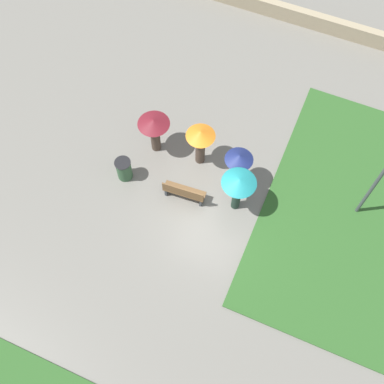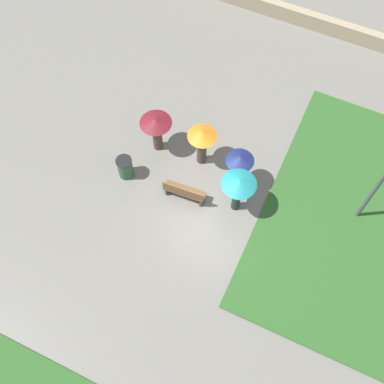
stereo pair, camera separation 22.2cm
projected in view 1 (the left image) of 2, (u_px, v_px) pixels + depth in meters
name	position (u px, v px, depth m)	size (l,w,h in m)	color
ground_plane	(209.00, 211.00, 17.07)	(90.00, 90.00, 0.00)	slate
lawn_patch_near	(383.00, 225.00, 16.78)	(8.23, 9.75, 0.06)	#2D5B26
parapet_wall	(297.00, 16.00, 21.08)	(45.00, 0.35, 0.73)	tan
park_bench	(184.00, 192.00, 16.90)	(1.54, 0.54, 0.90)	brown
trash_bin	(124.00, 169.00, 17.32)	(0.59, 0.59, 0.94)	#335638
crowd_person_navy	(238.00, 162.00, 16.43)	(0.98, 0.98, 1.79)	slate
crowd_person_orange	(200.00, 140.00, 16.88)	(1.05, 1.05, 1.84)	#47382D
crowd_person_maroon	(154.00, 128.00, 17.19)	(1.16, 1.16, 1.73)	#47382D
crowd_person_teal	(238.00, 185.00, 15.85)	(1.18, 1.18, 1.91)	#1E3328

